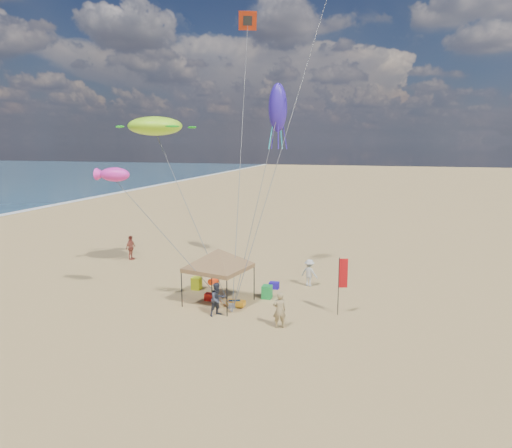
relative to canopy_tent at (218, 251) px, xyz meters
The scene contains 19 objects.
ground 3.61m from the canopy_tent, 45.68° to the right, with size 280.00×280.00×0.00m, color tan.
canopy_tent is the anchor object (origin of this frame).
feather_flag 6.28m from the canopy_tent, ahead, with size 0.42×0.14×2.84m.
cooler_red 2.67m from the canopy_tent, 156.11° to the left, with size 0.54×0.38×0.38m, color red.
cooler_blue 4.59m from the canopy_tent, 54.73° to the left, with size 0.54×0.38×0.38m, color #2314A5.
bag_navy 2.77m from the canopy_tent, 16.19° to the right, with size 0.36×0.36×0.60m, color #0B1C34.
bag_orange 4.18m from the canopy_tent, 115.84° to the left, with size 0.36×0.36×0.60m, color red.
chair_green 3.56m from the canopy_tent, 32.33° to the left, with size 0.50×0.50×0.70m, color #1A923A.
chair_yellow 3.61m from the canopy_tent, 138.26° to the left, with size 0.50×0.50×0.70m, color #CEE719.
crate_grey 2.82m from the canopy_tent, 25.75° to the right, with size 0.34×0.30×0.28m, color gray.
beach_cart 2.79m from the canopy_tent, 16.20° to the right, with size 0.90×0.50×0.24m, color orange.
person_near_a 4.75m from the canopy_tent, 31.19° to the right, with size 0.60×0.40×1.65m, color tan.
person_near_b 2.61m from the canopy_tent, 71.78° to the right, with size 0.79×0.62×1.62m, color #323644.
person_near_c 6.07m from the canopy_tent, 45.45° to the left, with size 1.02×0.59×1.58m, color beige.
person_far_a 11.40m from the canopy_tent, 143.62° to the left, with size 1.01×0.42×1.73m, color #AE5443.
turtle_kite 8.53m from the canopy_tent, 148.17° to the left, with size 3.22×2.58×1.07m, color #A6FF22.
fish_kite 6.33m from the canopy_tent, 164.15° to the right, with size 1.58×0.79×0.70m, color #F831BA.
squid_kite 10.44m from the canopy_tent, 79.11° to the left, with size 1.14×1.14×2.97m, color #341FAD.
stunt_kite_red 15.13m from the canopy_tent, 95.68° to the left, with size 1.13×0.04×1.13m, color red.
Camera 1 is at (6.40, -19.72, 8.26)m, focal length 32.42 mm.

